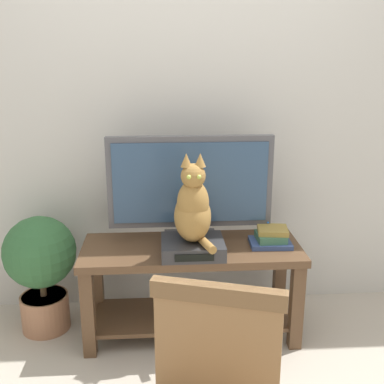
# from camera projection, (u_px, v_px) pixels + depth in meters

# --- Properties ---
(back_wall) EXTENTS (7.00, 0.12, 2.80)m
(back_wall) POSITION_uv_depth(u_px,v_px,m) (185.00, 89.00, 2.89)
(back_wall) COLOR beige
(back_wall) RESTS_ON ground
(tv_stand) EXTENTS (1.25, 0.49, 0.55)m
(tv_stand) POSITION_uv_depth(u_px,v_px,m) (191.00, 275.00, 2.75)
(tv_stand) COLOR #513823
(tv_stand) RESTS_ON ground
(tv) EXTENTS (0.94, 0.20, 0.62)m
(tv) POSITION_uv_depth(u_px,v_px,m) (190.00, 186.00, 2.70)
(tv) COLOR #4C4C51
(tv) RESTS_ON tv_stand
(media_box) EXTENTS (0.34, 0.29, 0.08)m
(media_box) POSITION_uv_depth(u_px,v_px,m) (193.00, 247.00, 2.59)
(media_box) COLOR #2D2D30
(media_box) RESTS_ON tv_stand
(cat) EXTENTS (0.21, 0.33, 0.49)m
(cat) POSITION_uv_depth(u_px,v_px,m) (193.00, 208.00, 2.51)
(cat) COLOR olive
(cat) RESTS_ON media_box
(book_stack) EXTENTS (0.24, 0.20, 0.10)m
(book_stack) POSITION_uv_depth(u_px,v_px,m) (271.00, 237.00, 2.72)
(book_stack) COLOR #33477A
(book_stack) RESTS_ON tv_stand
(potted_plant) EXTENTS (0.42, 0.42, 0.71)m
(potted_plant) POSITION_uv_depth(u_px,v_px,m) (41.00, 264.00, 2.78)
(potted_plant) COLOR #9E6B4C
(potted_plant) RESTS_ON ground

